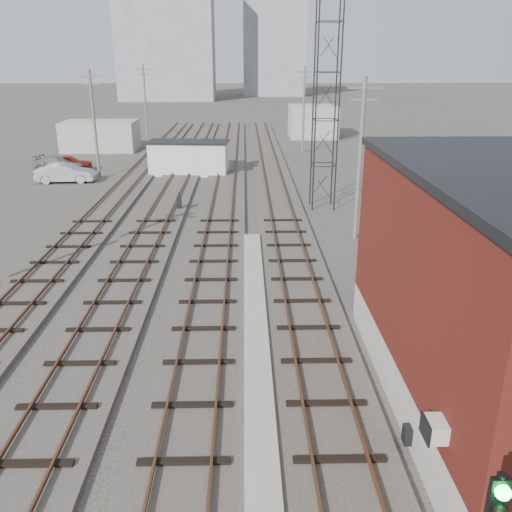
{
  "coord_description": "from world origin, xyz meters",
  "views": [
    {
      "loc": [
        0.12,
        -1.79,
        9.98
      ],
      "look_at": [
        0.56,
        19.22,
        2.2
      ],
      "focal_mm": 38.0,
      "sensor_mm": 36.0,
      "label": 1
    }
  ],
  "objects_px": {
    "car_red": "(68,163)",
    "switch_stand": "(179,203)",
    "car_grey": "(59,164)",
    "site_trailer": "(189,158)",
    "car_silver": "(65,173)"
  },
  "relations": [
    {
      "from": "car_red",
      "to": "switch_stand",
      "type": "bearing_deg",
      "value": -150.74
    },
    {
      "from": "car_grey",
      "to": "site_trailer",
      "type": "bearing_deg",
      "value": -75.9
    },
    {
      "from": "site_trailer",
      "to": "car_silver",
      "type": "xyz_separation_m",
      "value": [
        -10.07,
        -3.15,
        -0.7
      ]
    },
    {
      "from": "switch_stand",
      "to": "site_trailer",
      "type": "relative_size",
      "value": 0.17
    },
    {
      "from": "switch_stand",
      "to": "car_grey",
      "type": "height_order",
      "value": "car_grey"
    },
    {
      "from": "car_red",
      "to": "car_silver",
      "type": "distance_m",
      "value": 4.96
    },
    {
      "from": "switch_stand",
      "to": "car_grey",
      "type": "xyz_separation_m",
      "value": [
        -12.43,
        13.47,
        0.14
      ]
    },
    {
      "from": "car_red",
      "to": "car_grey",
      "type": "xyz_separation_m",
      "value": [
        -0.66,
        -0.49,
        -0.02
      ]
    },
    {
      "from": "switch_stand",
      "to": "car_silver",
      "type": "height_order",
      "value": "car_silver"
    },
    {
      "from": "switch_stand",
      "to": "car_grey",
      "type": "relative_size",
      "value": 0.25
    },
    {
      "from": "car_silver",
      "to": "switch_stand",
      "type": "bearing_deg",
      "value": -135.08
    },
    {
      "from": "car_red",
      "to": "car_grey",
      "type": "distance_m",
      "value": 0.82
    },
    {
      "from": "site_trailer",
      "to": "car_silver",
      "type": "distance_m",
      "value": 10.57
    },
    {
      "from": "car_silver",
      "to": "car_grey",
      "type": "relative_size",
      "value": 0.97
    },
    {
      "from": "car_red",
      "to": "car_silver",
      "type": "relative_size",
      "value": 0.9
    }
  ]
}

